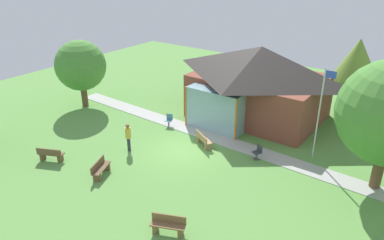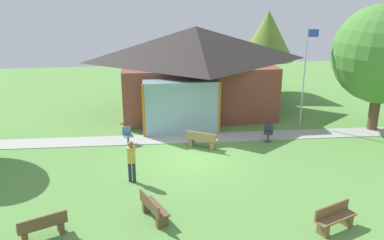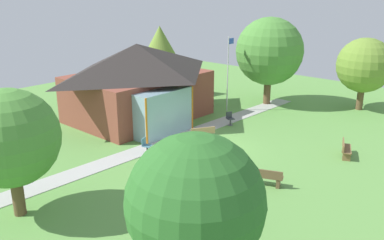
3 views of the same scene
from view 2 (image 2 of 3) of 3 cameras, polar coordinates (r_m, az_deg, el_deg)
The scene contains 13 objects.
ground_plane at distance 18.91m, azimuth -0.17°, elevation -5.24°, with size 44.00×44.00×0.00m, color #609947.
pavilion at distance 25.01m, azimuth 0.43°, elevation 7.15°, with size 9.66×8.08×5.11m.
footpath at distance 21.15m, azimuth -1.00°, elevation -2.53°, with size 24.10×1.30×0.03m, color #ADADA8.
flagpole at distance 23.13m, azimuth 15.28°, elevation 6.36°, with size 0.64×0.08×5.40m.
bench_front_center at distance 14.26m, azimuth -5.33°, elevation -12.04°, with size 0.98×1.55×0.84m.
bench_rear_near_path at distance 19.83m, azimuth 1.39°, elevation -2.81°, with size 1.52×1.14×0.84m.
bench_front_left at distance 14.07m, azimuth -19.87°, elevation -13.66°, with size 1.55×1.03×0.84m.
bench_front_right at distance 14.44m, azimuth 19.02°, elevation -12.68°, with size 1.55×1.00×0.84m.
patio_chair_west at distance 20.57m, azimuth -8.85°, elevation -2.18°, with size 0.56×0.56×0.86m.
patio_chair_lawn_spare at distance 21.05m, azimuth 10.45°, elevation -1.79°, with size 0.58×0.58×0.86m.
visitor_strolling_lawn at distance 16.53m, azimuth -8.35°, elevation -5.23°, with size 0.34×0.34×1.74m.
tree_east_hedge at distance 23.54m, azimuth 24.73°, elevation 8.22°, with size 5.08×5.08×6.63m.
tree_behind_pavilion_right at distance 29.44m, azimuth 10.38°, elevation 11.34°, with size 3.71×3.71×5.75m.
Camera 2 is at (-2.14, -17.14, 7.68)m, focal length 38.77 mm.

